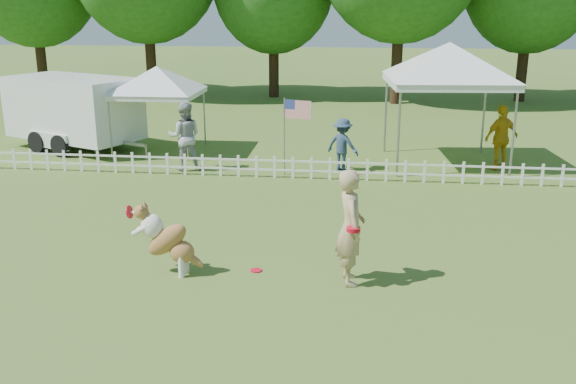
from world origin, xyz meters
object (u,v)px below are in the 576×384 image
object	(u,v)px
canopy_tent_right	(446,106)
flag_pole	(284,137)
frisbee_on_turf	(256,270)
dog	(168,240)
cargo_trailer	(74,112)
spectator_c	(501,138)
canopy_tent_left	(159,110)
handler	(351,227)
spectator_b	(343,145)
spectator_a	(185,136)

from	to	relation	value
canopy_tent_right	flag_pole	bearing A→B (deg)	-162.97
canopy_tent_right	frisbee_on_turf	bearing A→B (deg)	-121.02
dog	canopy_tent_right	size ratio (longest dim) A/B	0.36
cargo_trailer	spectator_c	distance (m)	13.24
flag_pole	canopy_tent_left	bearing A→B (deg)	166.44
handler	spectator_b	world-z (taller)	handler
canopy_tent_right	cargo_trailer	world-z (taller)	canopy_tent_right
frisbee_on_turf	canopy_tent_left	size ratio (longest dim) A/B	0.08
dog	flag_pole	world-z (taller)	flag_pole
cargo_trailer	flag_pole	distance (m)	7.60
canopy_tent_right	spectator_b	bearing A→B (deg)	-163.50
canopy_tent_left	spectator_c	xyz separation A→B (m)	(10.30, -1.05, -0.40)
frisbee_on_turf	spectator_c	world-z (taller)	spectator_c
dog	handler	bearing A→B (deg)	5.28
canopy_tent_left	spectator_a	world-z (taller)	canopy_tent_left
spectator_b	spectator_c	world-z (taller)	spectator_c
canopy_tent_right	flag_pole	size ratio (longest dim) A/B	1.61
handler	canopy_tent_right	size ratio (longest dim) A/B	0.58
spectator_b	spectator_c	distance (m)	4.49
dog	cargo_trailer	xyz separation A→B (m)	(-6.03, 9.46, 0.55)
dog	spectator_c	world-z (taller)	spectator_c
spectator_c	spectator_a	bearing A→B (deg)	-21.20
handler	canopy_tent_right	distance (m)	9.12
canopy_tent_left	flag_pole	world-z (taller)	canopy_tent_left
handler	spectator_a	bearing A→B (deg)	22.70
cargo_trailer	flag_pole	world-z (taller)	cargo_trailer
dog	cargo_trailer	world-z (taller)	cargo_trailer
handler	cargo_trailer	size ratio (longest dim) A/B	0.37
cargo_trailer	spectator_b	xyz separation A→B (m)	(8.74, -1.84, -0.44)
handler	canopy_tent_right	bearing A→B (deg)	-27.34
handler	flag_pole	distance (m)	7.22
spectator_a	spectator_b	bearing A→B (deg)	174.20
handler	dog	xyz separation A→B (m)	(-3.15, -0.02, -0.36)
canopy_tent_left	spectator_c	world-z (taller)	canopy_tent_left
dog	frisbee_on_turf	size ratio (longest dim) A/B	6.07
flag_pole	spectator_a	size ratio (longest dim) A/B	1.11
canopy_tent_right	cargo_trailer	xyz separation A→B (m)	(-11.65, 0.69, -0.54)
frisbee_on_turf	canopy_tent_left	xyz separation A→B (m)	(-4.63, 9.03, 1.31)
handler	spectator_c	distance (m)	9.17
flag_pole	spectator_c	distance (m)	6.15
dog	spectator_c	bearing A→B (deg)	53.99
handler	cargo_trailer	bearing A→B (deg)	32.61
cargo_trailer	handler	bearing A→B (deg)	-21.53
canopy_tent_left	spectator_a	distance (m)	2.62
spectator_c	frisbee_on_turf	bearing A→B (deg)	26.23
canopy_tent_left	flag_pole	xyz separation A→B (m)	(4.29, -2.36, -0.25)
flag_pole	spectator_b	bearing A→B (deg)	38.36
spectator_a	frisbee_on_turf	bearing A→B (deg)	103.06
dog	flag_pole	xyz separation A→B (m)	(1.15, 6.95, 0.44)
frisbee_on_turf	canopy_tent_right	xyz separation A→B (m)	(4.13, 8.49, 1.71)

